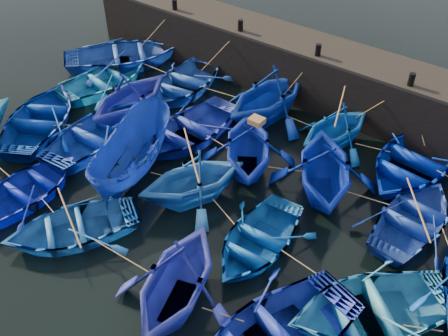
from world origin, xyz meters
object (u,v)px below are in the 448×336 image
Objects in this scene: boat_0 at (123,55)px; boat_8 at (190,128)px; wooden_crate at (257,121)px; boat_13 at (40,118)px.

boat_8 is at bearing -164.52° from boat_0.
boat_8 is 9.68× the size of wooden_crate.
wooden_crate is at bearing -1.30° from boat_8.
boat_13 is (-5.44, -3.31, 0.03)m from boat_8.
boat_13 is at bearing 140.39° from boat_0.
boat_13 is 10.20× the size of wooden_crate.
wooden_crate is (10.14, -2.92, 1.75)m from boat_0.
wooden_crate is at bearing -158.42° from boat_0.
boat_8 is 0.95× the size of boat_13.
wooden_crate is at bearing 168.92° from boat_13.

